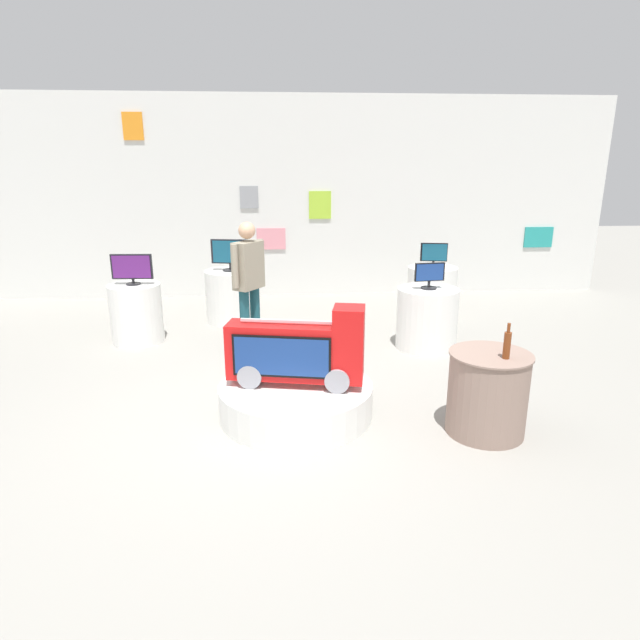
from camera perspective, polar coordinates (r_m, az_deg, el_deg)
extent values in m
plane|color=gray|center=(5.06, -6.46, -10.49)|extent=(30.00, 30.00, 0.00)
cube|color=silver|center=(9.47, -5.72, 12.76)|extent=(12.00, 0.10, 3.39)
cube|color=gray|center=(9.42, -7.56, 12.83)|extent=(0.31, 0.02, 0.37)
cube|color=pink|center=(9.47, -5.22, 8.61)|extent=(0.50, 0.02, 0.37)
cube|color=#9ECC33|center=(9.44, 0.00, 12.15)|extent=(0.38, 0.02, 0.47)
cube|color=teal|center=(10.56, 22.24, 8.16)|extent=(0.52, 0.02, 0.36)
cube|color=orange|center=(9.70, -19.32, 18.91)|extent=(0.32, 0.02, 0.43)
cylinder|color=white|center=(5.06, -2.58, -8.44)|extent=(1.43, 1.43, 0.31)
cylinder|color=gray|center=(5.03, -7.11, -5.41)|extent=(0.29, 0.38, 0.22)
cylinder|color=gray|center=(4.91, 1.99, -5.86)|extent=(0.29, 0.38, 0.22)
cube|color=red|center=(4.88, -2.65, -3.36)|extent=(1.27, 0.53, 0.51)
cube|color=red|center=(4.72, 3.11, 0.33)|extent=(0.32, 0.34, 0.18)
cube|color=black|center=(4.75, -4.14, -3.94)|extent=(0.87, 0.18, 0.39)
cube|color=navy|center=(4.75, -4.14, -3.94)|extent=(0.83, 0.18, 0.35)
cube|color=#B2B2B7|center=(4.79, -2.69, -0.16)|extent=(0.98, 0.22, 0.02)
cylinder|color=white|center=(8.03, -9.37, 2.52)|extent=(0.76, 0.76, 0.77)
cylinder|color=black|center=(7.95, -9.50, 5.28)|extent=(0.23, 0.23, 0.02)
cylinder|color=black|center=(7.94, -9.52, 5.66)|extent=(0.04, 0.04, 0.09)
cube|color=black|center=(7.90, -9.60, 7.21)|extent=(0.54, 0.12, 0.35)
cube|color=navy|center=(7.88, -9.58, 7.19)|extent=(0.49, 0.09, 0.32)
cylinder|color=white|center=(6.93, 11.32, 0.19)|extent=(0.77, 0.77, 0.77)
cylinder|color=black|center=(6.83, 11.50, 3.37)|extent=(0.20, 0.20, 0.02)
cylinder|color=black|center=(6.82, 11.52, 3.78)|extent=(0.04, 0.04, 0.08)
cube|color=black|center=(6.79, 11.60, 5.04)|extent=(0.38, 0.08, 0.23)
cube|color=navy|center=(6.77, 11.63, 5.01)|extent=(0.35, 0.05, 0.20)
cylinder|color=white|center=(8.36, 11.79, 2.94)|extent=(0.74, 0.74, 0.77)
cylinder|color=black|center=(8.28, 11.95, 5.60)|extent=(0.20, 0.20, 0.02)
cylinder|color=black|center=(8.27, 11.97, 5.91)|extent=(0.04, 0.04, 0.07)
cube|color=black|center=(8.25, 12.04, 7.09)|extent=(0.40, 0.10, 0.27)
cube|color=navy|center=(8.23, 12.10, 7.06)|extent=(0.36, 0.07, 0.25)
cylinder|color=white|center=(7.42, -18.97, 0.69)|extent=(0.67, 0.67, 0.77)
cylinder|color=black|center=(7.33, -19.25, 3.66)|extent=(0.18, 0.18, 0.02)
cylinder|color=black|center=(7.32, -19.28, 3.95)|extent=(0.04, 0.04, 0.06)
cube|color=black|center=(7.29, -19.42, 5.39)|extent=(0.52, 0.07, 0.32)
cube|color=#561E6B|center=(7.27, -19.45, 5.36)|extent=(0.48, 0.04, 0.29)
cylinder|color=gray|center=(4.88, 17.40, -7.46)|extent=(0.67, 0.67, 0.73)
cylinder|color=gray|center=(4.75, 17.76, -3.50)|extent=(0.70, 0.70, 0.02)
cylinder|color=brown|center=(4.64, 19.29, -2.58)|extent=(0.06, 0.06, 0.22)
cylinder|color=brown|center=(4.59, 19.47, -0.79)|extent=(0.03, 0.03, 0.08)
cylinder|color=#194751|center=(6.50, -7.98, -0.40)|extent=(0.12, 0.12, 0.84)
cylinder|color=#194751|center=(6.65, -6.90, 0.02)|extent=(0.12, 0.12, 0.84)
cube|color=gray|center=(6.42, -7.66, 5.80)|extent=(0.38, 0.43, 0.56)
sphere|color=tan|center=(6.35, -7.80, 9.43)|extent=(0.20, 0.20, 0.20)
cylinder|color=gray|center=(6.23, -9.06, 5.69)|extent=(0.08, 0.08, 0.50)
cylinder|color=gray|center=(6.60, -6.36, 6.38)|extent=(0.08, 0.08, 0.50)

